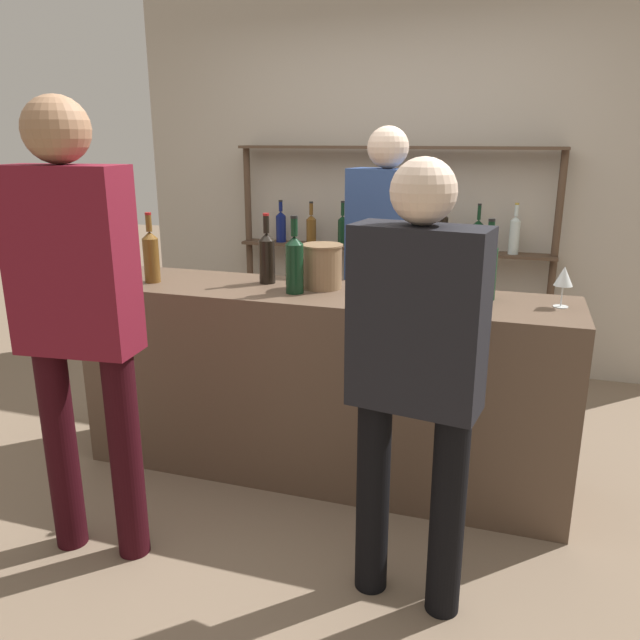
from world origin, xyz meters
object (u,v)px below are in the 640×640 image
Objects in this scene: ice_bucket at (322,266)px; server_behind_counter at (385,255)px; wine_glass at (564,277)px; counter_bottle_2 at (295,263)px; counter_bottle_0 at (488,268)px; customer_right at (416,362)px; customer_left at (76,302)px; counter_bottle_1 at (453,273)px; counter_bottle_3 at (267,256)px; counter_bottle_4 at (151,255)px.

server_behind_counter is (0.18, 0.63, -0.04)m from ice_bucket.
server_behind_counter is at bearing 144.61° from wine_glass.
ice_bucket is (0.09, 0.14, -0.04)m from counter_bottle_2.
server_behind_counter reaches higher than counter_bottle_2.
counter_bottle_0 is 0.90m from customer_right.
counter_bottle_2 is at bearing -41.13° from customer_left.
counter_bottle_1 is 0.84× the size of counter_bottle_2.
wine_glass is 1.09m from ice_bucket.
ice_bucket is (-1.09, 0.03, -0.02)m from wine_glass.
counter_bottle_3 is 0.59m from counter_bottle_4.
customer_right is at bearing -46.08° from counter_bottle_2.
counter_bottle_4 is 1.96m from wine_glass.
server_behind_counter is (0.27, 0.76, -0.08)m from counter_bottle_2.
counter_bottle_0 reaches higher than wine_glass.
counter_bottle_2 reaches higher than counter_bottle_1.
counter_bottle_4 is (-1.49, -0.13, 0.02)m from counter_bottle_1.
counter_bottle_4 is at bearing -174.57° from counter_bottle_0.
ice_bucket is at bearing 55.45° from counter_bottle_2.
counter_bottle_0 is 1.00× the size of counter_bottle_2.
customer_right is at bearing -44.30° from counter_bottle_3.
counter_bottle_3 reaches higher than counter_bottle_1.
counter_bottle_0 is 1.65m from counter_bottle_4.
wine_glass is at bearing 69.30° from server_behind_counter.
counter_bottle_1 is at bearing -59.79° from customer_left.
counter_bottle_2 is 1.69× the size of ice_bucket.
counter_bottle_3 is 0.30m from ice_bucket.
counter_bottle_4 is at bearing -170.76° from ice_bucket.
server_behind_counter is at bearing 74.27° from ice_bucket.
customer_right is at bearing -91.57° from counter_bottle_1.
counter_bottle_1 reaches higher than ice_bucket.
server_behind_counter reaches higher than counter_bottle_0.
customer_left is (-1.30, -0.94, -0.00)m from counter_bottle_1.
ice_bucket is 0.13× the size of customer_right.
customer_right reaches higher than counter_bottle_4.
customer_left is at bearing -13.58° from server_behind_counter.
counter_bottle_1 is at bearing 49.84° from server_behind_counter.
counter_bottle_0 reaches higher than counter_bottle_3.
server_behind_counter reaches higher than customer_right.
customer_left is at bearing -125.34° from counter_bottle_2.
counter_bottle_0 is 0.20× the size of customer_left.
counter_bottle_0 is at bearing 5.43° from counter_bottle_4.
counter_bottle_1 is 0.18× the size of server_behind_counter.
counter_bottle_4 is 0.83m from customer_left.
counter_bottle_2 is at bearing -4.82° from server_behind_counter.
counter_bottle_0 is at bearing 59.22° from server_behind_counter.
wine_glass is (0.32, -0.04, -0.01)m from counter_bottle_0.
counter_bottle_2 is 1.03× the size of counter_bottle_4.
counter_bottle_1 is 0.47m from wine_glass.
server_behind_counter is at bearing 36.45° from counter_bottle_4.
ice_bucket is (-0.62, 0.01, -0.01)m from counter_bottle_1.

